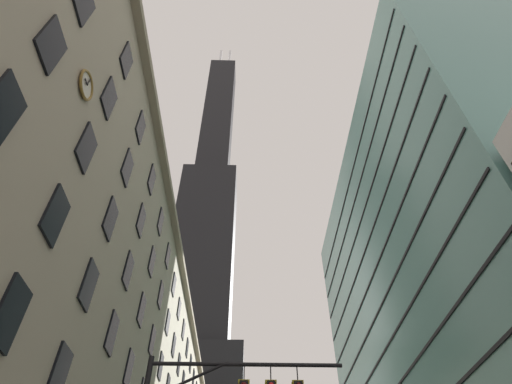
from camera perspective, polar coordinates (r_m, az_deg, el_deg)
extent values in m
cube|color=#9E937A|center=(49.20, -10.03, -10.83)|extent=(0.70, 74.21, 0.60)
cube|color=black|center=(15.92, -30.74, -14.15)|extent=(0.14, 1.40, 2.20)
cube|color=black|center=(20.05, -25.50, -21.71)|extent=(0.14, 1.40, 2.20)
cube|color=black|center=(15.10, -31.47, 9.95)|extent=(0.14, 1.40, 2.20)
cube|color=black|center=(18.07, -25.93, -2.90)|extent=(0.14, 1.40, 2.20)
cube|color=black|center=(21.80, -22.08, -11.75)|extent=(0.14, 1.40, 2.20)
cube|color=black|center=(25.96, -19.26, -17.87)|extent=(0.14, 1.40, 2.20)
cube|color=black|center=(30.37, -17.13, -22.23)|extent=(0.14, 1.40, 2.20)
cube|color=black|center=(18.34, -26.39, 17.73)|extent=(0.14, 1.40, 2.20)
cube|color=black|center=(20.86, -22.36, 5.68)|extent=(0.14, 1.40, 2.20)
cube|color=black|center=(24.16, -19.43, -3.47)|extent=(0.14, 1.40, 2.20)
cube|color=black|center=(27.97, -17.23, -10.27)|extent=(0.14, 1.40, 2.20)
cube|color=black|center=(32.10, -15.51, -15.37)|extent=(0.14, 1.40, 2.20)
cube|color=black|center=(36.46, -14.14, -19.28)|extent=(0.14, 1.40, 2.20)
cube|color=black|center=(40.96, -13.02, -22.33)|extent=(0.14, 1.40, 2.20)
cube|color=black|center=(21.91, -22.65, 23.01)|extent=(0.14, 1.40, 2.20)
cube|color=black|center=(24.05, -19.61, 12.10)|extent=(0.14, 1.40, 2.20)
cube|color=black|center=(26.97, -17.33, 3.22)|extent=(0.14, 1.40, 2.20)
cube|color=black|center=(30.42, -15.57, -3.79)|extent=(0.14, 1.40, 2.20)
cube|color=black|center=(34.27, -14.17, -9.29)|extent=(0.14, 1.40, 2.20)
cube|color=black|center=(38.38, -13.03, -13.65)|extent=(0.14, 1.40, 2.20)
cube|color=black|center=(42.68, -12.08, -17.15)|extent=(0.14, 1.40, 2.20)
cube|color=black|center=(47.11, -11.28, -19.99)|extent=(0.14, 1.40, 2.20)
cube|color=black|center=(51.66, -10.60, -22.34)|extent=(0.14, 1.40, 2.20)
cube|color=black|center=(56.28, -10.01, -24.30)|extent=(0.14, 1.40, 2.20)
cube|color=black|center=(27.52, -17.45, 16.94)|extent=(0.14, 1.40, 2.20)
cube|color=black|center=(30.10, -15.64, 8.59)|extent=(0.14, 1.40, 2.20)
cube|color=black|center=(33.24, -14.20, 1.67)|extent=(0.14, 1.40, 2.20)
cube|color=black|center=(36.78, -13.04, -3.98)|extent=(0.14, 1.40, 2.20)
cube|color=black|center=(40.64, -12.07, -8.60)|extent=(0.14, 1.40, 2.20)
cube|color=black|center=(44.72, -11.27, -12.40)|extent=(0.14, 1.40, 2.20)
cube|color=black|center=(48.98, -10.58, -15.55)|extent=(0.14, 1.40, 2.20)
cube|color=black|center=(53.36, -9.99, -18.19)|extent=(0.14, 1.40, 2.20)
cube|color=black|center=(57.84, -9.47, -20.42)|extent=(0.14, 1.40, 2.20)
cube|color=black|center=(62.40, -9.02, -22.32)|extent=(0.14, 1.40, 2.20)
cube|color=black|center=(67.03, -8.61, -23.97)|extent=(0.14, 1.40, 2.20)
torus|color=olive|center=(21.03, -22.31, 13.44)|extent=(0.13, 1.44, 1.44)
cylinder|color=silver|center=(21.05, -22.42, 13.44)|extent=(0.05, 1.24, 1.24)
cube|color=black|center=(20.96, -22.33, 13.85)|extent=(0.03, 0.37, 0.12)
cube|color=black|center=(21.23, -22.05, 13.86)|extent=(0.03, 0.09, 0.55)
cube|color=black|center=(118.86, -7.29, -8.86)|extent=(16.85, 16.85, 59.59)
cube|color=black|center=(167.02, -5.20, 10.08)|extent=(10.83, 10.83, 74.49)
cylinder|color=silver|center=(207.32, -4.96, 17.58)|extent=(1.20, 1.20, 19.60)
cylinder|color=silver|center=(207.06, -3.70, 17.58)|extent=(1.20, 1.20, 19.60)
cube|color=slate|center=(51.73, 25.13, -13.80)|extent=(16.00, 49.55, 49.85)
cube|color=black|center=(46.64, 17.61, -19.65)|extent=(0.12, 48.55, 0.24)
cube|color=black|center=(48.36, 16.56, -15.41)|extent=(0.12, 48.55, 0.24)
cube|color=black|center=(50.34, 15.63, -11.48)|extent=(0.12, 48.55, 0.24)
cube|color=black|center=(52.54, 14.79, -7.85)|extent=(0.12, 48.55, 0.24)
cube|color=black|center=(54.95, 14.04, -4.53)|extent=(0.12, 48.55, 0.24)
cube|color=black|center=(57.54, 13.36, -1.50)|extent=(0.12, 48.55, 0.24)
cube|color=black|center=(60.29, 12.74, 1.26)|extent=(0.12, 48.55, 0.24)
cylinder|color=black|center=(16.09, -1.30, -22.67)|extent=(6.87, 0.14, 0.14)
cylinder|color=black|center=(16.00, -9.47, -24.32)|extent=(2.83, 0.10, 1.44)
cylinder|color=black|center=(15.98, -1.66, -23.66)|extent=(0.04, 0.04, 0.60)
cylinder|color=black|center=(16.00, 2.04, -23.69)|extent=(0.04, 0.04, 0.60)
cylinder|color=black|center=(16.08, 5.71, -23.63)|extent=(0.04, 0.04, 0.60)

